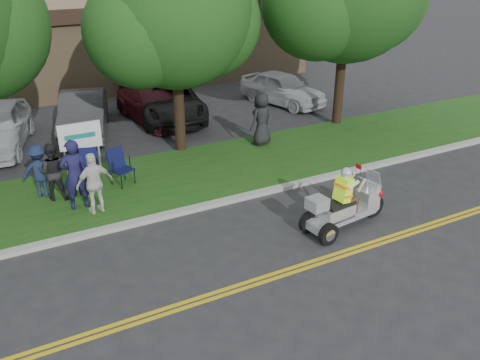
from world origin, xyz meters
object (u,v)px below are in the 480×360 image
trike_scooter (344,208)px  spectator_adult_mid (53,171)px  lawn_chair_a (89,163)px  parked_car_far_right (282,88)px  parked_car_mid (170,100)px  parked_car_right (153,105)px  lawn_chair_b (119,164)px  spectator_adult_right (95,183)px  parked_car_left (84,114)px  spectator_adult_left (75,175)px

trike_scooter → spectator_adult_mid: spectator_adult_mid is taller
lawn_chair_a → trike_scooter: bearing=-30.5°
trike_scooter → parked_car_far_right: bearing=59.4°
lawn_chair_a → parked_car_mid: (4.34, 4.77, 0.08)m
lawn_chair_a → parked_car_right: size_ratio=0.21×
lawn_chair_a → parked_car_right: bearing=70.5°
lawn_chair_b → parked_car_right: size_ratio=0.24×
spectator_adult_right → parked_car_left: 6.72m
parked_car_far_right → parked_car_left: bearing=163.0°
trike_scooter → parked_car_left: 11.02m
spectator_adult_right → parked_car_far_right: bearing=-155.4°
parked_car_right → spectator_adult_right: bearing=-126.4°
trike_scooter → spectator_adult_mid: (-6.12, 4.87, 0.33)m
spectator_adult_mid → spectator_adult_right: (0.82, -1.30, 0.02)m
lawn_chair_a → spectator_adult_left: size_ratio=0.50×
trike_scooter → parked_car_right: size_ratio=0.57×
spectator_adult_left → parked_car_right: bearing=-123.3°
spectator_adult_left → parked_car_right: (4.31, 6.41, -0.42)m
lawn_chair_a → spectator_adult_mid: bearing=-126.1°
spectator_adult_mid → parked_car_right: bearing=-107.0°
parked_car_far_right → spectator_adult_left: bearing=-165.3°
lawn_chair_a → spectator_adult_right: spectator_adult_right is taller
lawn_chair_a → lawn_chair_b: lawn_chair_b is taller
trike_scooter → spectator_adult_left: 6.98m
spectator_adult_mid → spectator_adult_right: spectator_adult_right is taller
trike_scooter → parked_car_far_right: size_ratio=0.62×
parked_car_left → parked_car_far_right: parked_car_left is taller
spectator_adult_right → spectator_adult_left: bearing=-58.3°
lawn_chair_b → spectator_adult_right: (-1.01, -1.43, 0.23)m
spectator_adult_right → parked_car_far_right: (9.75, 6.46, -0.22)m
spectator_adult_right → trike_scooter: bearing=137.2°
spectator_adult_right → spectator_adult_mid: bearing=-66.7°
parked_car_right → parked_car_mid: bearing=-6.4°
spectator_adult_left → parked_car_far_right: bearing=-148.8°
spectator_adult_left → spectator_adult_mid: bearing=-62.5°
spectator_adult_left → spectator_adult_mid: (-0.43, 0.85, -0.16)m
trike_scooter → spectator_adult_left: (-5.69, 4.02, 0.48)m
parked_car_left → parked_car_right: size_ratio=1.01×
parked_car_mid → spectator_adult_left: bearing=-115.9°
spectator_adult_mid → spectator_adult_right: bearing=145.6°
lawn_chair_a → parked_car_far_right: parked_car_far_right is taller
spectator_adult_right → parked_car_far_right: size_ratio=0.40×
lawn_chair_a → spectator_adult_right: size_ratio=0.59×
spectator_adult_mid → spectator_adult_left: bearing=140.3°
trike_scooter → lawn_chair_a: trike_scooter is taller
lawn_chair_a → parked_car_left: bearing=97.4°
trike_scooter → lawn_chair_a: (-5.02, 5.66, 0.06)m
spectator_adult_right → parked_car_right: size_ratio=0.37×
lawn_chair_a → spectator_adult_left: 1.82m
trike_scooter → spectator_adult_right: (-5.30, 3.56, 0.35)m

